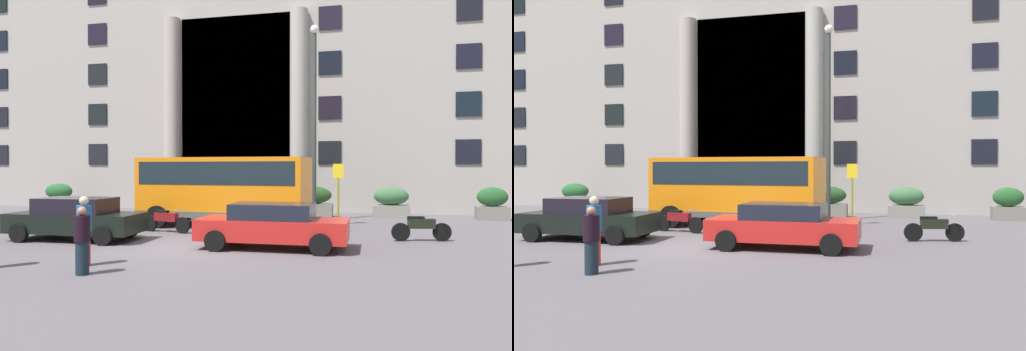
% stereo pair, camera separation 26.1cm
% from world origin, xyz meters
% --- Properties ---
extents(ground_plane, '(80.00, 64.00, 0.12)m').
position_xyz_m(ground_plane, '(0.00, 0.00, -0.06)').
color(ground_plane, '#565055').
extents(office_building_facade, '(43.69, 9.73, 14.68)m').
position_xyz_m(office_building_facade, '(-0.01, 17.47, 7.34)').
color(office_building_facade, '#A29A93').
rests_on(office_building_facade, ground_plane).
extents(orange_minibus, '(7.01, 3.04, 2.84)m').
position_xyz_m(orange_minibus, '(-0.17, 5.50, 1.69)').
color(orange_minibus, orange).
rests_on(orange_minibus, ground_plane).
extents(bus_stop_sign, '(0.44, 0.08, 2.59)m').
position_xyz_m(bus_stop_sign, '(4.35, 7.13, 1.60)').
color(bus_stop_sign, '#919316').
rests_on(bus_stop_sign, ground_plane).
extents(hedge_planter_entrance_right, '(1.59, 0.73, 1.33)m').
position_xyz_m(hedge_planter_entrance_right, '(-4.90, 10.32, 0.64)').
color(hedge_planter_entrance_right, '#655F60').
rests_on(hedge_planter_entrance_right, ground_plane).
extents(hedge_planter_far_west, '(2.00, 0.78, 1.52)m').
position_xyz_m(hedge_planter_far_west, '(2.87, 10.19, 0.73)').
color(hedge_planter_far_west, slate).
rests_on(hedge_planter_far_west, ground_plane).
extents(hedge_planter_east, '(1.71, 1.00, 1.47)m').
position_xyz_m(hedge_planter_east, '(6.64, 10.84, 0.71)').
color(hedge_planter_east, gray).
rests_on(hedge_planter_east, ground_plane).
extents(hedge_planter_entrance_left, '(1.40, 0.72, 1.51)m').
position_xyz_m(hedge_planter_entrance_left, '(11.15, 10.75, 0.73)').
color(hedge_planter_entrance_left, slate).
rests_on(hedge_planter_entrance_left, ground_plane).
extents(hedge_planter_far_east, '(1.74, 0.97, 1.52)m').
position_xyz_m(hedge_planter_far_east, '(-11.64, 10.75, 0.73)').
color(hedge_planter_far_east, slate).
rests_on(hedge_planter_far_east, ground_plane).
extents(parked_sedan_second, '(4.43, 2.11, 1.42)m').
position_xyz_m(parked_sedan_second, '(-3.92, 0.80, 0.73)').
color(parked_sedan_second, black).
rests_on(parked_sedan_second, ground_plane).
extents(parked_compact_extra, '(4.47, 2.09, 1.35)m').
position_xyz_m(parked_compact_extra, '(2.85, 0.64, 0.71)').
color(parked_compact_extra, red).
rests_on(parked_compact_extra, ground_plane).
extents(motorcycle_near_kerb, '(1.94, 0.66, 0.89)m').
position_xyz_m(motorcycle_near_kerb, '(7.29, 3.16, 0.46)').
color(motorcycle_near_kerb, black).
rests_on(motorcycle_near_kerb, ground_plane).
extents(motorcycle_far_end, '(2.06, 0.68, 0.89)m').
position_xyz_m(motorcycle_far_end, '(-1.81, 3.29, 0.46)').
color(motorcycle_far_end, black).
rests_on(motorcycle_far_end, ground_plane).
extents(scooter_by_planter, '(2.02, 0.60, 0.89)m').
position_xyz_m(scooter_by_planter, '(-5.09, 3.35, 0.46)').
color(scooter_by_planter, black).
rests_on(scooter_by_planter, ground_plane).
extents(pedestrian_man_crossing, '(0.36, 0.36, 1.55)m').
position_xyz_m(pedestrian_man_crossing, '(-0.63, -3.93, 0.77)').
color(pedestrian_man_crossing, black).
rests_on(pedestrian_man_crossing, ground_plane).
extents(pedestrian_man_red_shirt, '(0.36, 0.36, 1.72)m').
position_xyz_m(pedestrian_man_red_shirt, '(-1.18, -3.01, 0.87)').
color(pedestrian_man_red_shirt, red).
rests_on(pedestrian_man_red_shirt, ground_plane).
extents(lamppost_plaza_centre, '(0.40, 0.40, 8.82)m').
position_xyz_m(lamppost_plaza_centre, '(3.21, 8.29, 5.05)').
color(lamppost_plaza_centre, '#343D3B').
rests_on(lamppost_plaza_centre, ground_plane).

